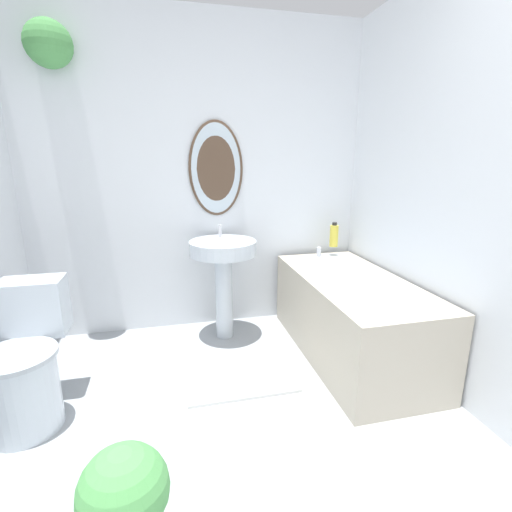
{
  "coord_description": "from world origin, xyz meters",
  "views": [
    {
      "loc": [
        -0.26,
        -0.55,
        1.36
      ],
      "look_at": [
        0.23,
        1.48,
        0.8
      ],
      "focal_mm": 26.0,
      "sensor_mm": 36.0,
      "label": 1
    }
  ],
  "objects_px": {
    "pedestal_sink": "(223,263)",
    "potted_plant": "(125,500)",
    "shampoo_bottle": "(334,235)",
    "bathtub": "(351,315)",
    "toilet": "(24,364)"
  },
  "relations": [
    {
      "from": "toilet",
      "to": "pedestal_sink",
      "type": "height_order",
      "value": "pedestal_sink"
    },
    {
      "from": "toilet",
      "to": "potted_plant",
      "type": "distance_m",
      "value": 1.06
    },
    {
      "from": "shampoo_bottle",
      "to": "toilet",
      "type": "bearing_deg",
      "value": -158.43
    },
    {
      "from": "pedestal_sink",
      "to": "shampoo_bottle",
      "type": "height_order",
      "value": "pedestal_sink"
    },
    {
      "from": "toilet",
      "to": "potted_plant",
      "type": "xyz_separation_m",
      "value": [
        0.58,
        -0.88,
        -0.08
      ]
    },
    {
      "from": "shampoo_bottle",
      "to": "potted_plant",
      "type": "height_order",
      "value": "shampoo_bottle"
    },
    {
      "from": "toilet",
      "to": "potted_plant",
      "type": "height_order",
      "value": "toilet"
    },
    {
      "from": "pedestal_sink",
      "to": "potted_plant",
      "type": "xyz_separation_m",
      "value": [
        -0.58,
        -1.58,
        -0.36
      ]
    },
    {
      "from": "pedestal_sink",
      "to": "bathtub",
      "type": "relative_size",
      "value": 0.61
    },
    {
      "from": "bathtub",
      "to": "potted_plant",
      "type": "height_order",
      "value": "bathtub"
    },
    {
      "from": "pedestal_sink",
      "to": "shampoo_bottle",
      "type": "xyz_separation_m",
      "value": [
        0.95,
        0.14,
        0.14
      ]
    },
    {
      "from": "toilet",
      "to": "pedestal_sink",
      "type": "distance_m",
      "value": 1.38
    },
    {
      "from": "bathtub",
      "to": "pedestal_sink",
      "type": "bearing_deg",
      "value": 150.36
    },
    {
      "from": "pedestal_sink",
      "to": "bathtub",
      "type": "bearing_deg",
      "value": -29.64
    },
    {
      "from": "potted_plant",
      "to": "shampoo_bottle",
      "type": "bearing_deg",
      "value": 48.23
    }
  ]
}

